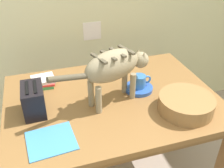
{
  "coord_description": "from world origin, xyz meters",
  "views": [
    {
      "loc": [
        -0.44,
        -0.3,
        1.69
      ],
      "look_at": [
        -0.04,
        0.98,
        0.84
      ],
      "focal_mm": 41.26,
      "sensor_mm": 36.0,
      "label": 1
    }
  ],
  "objects_px": {
    "book_stack": "(43,82)",
    "wicker_basket": "(186,104)",
    "toaster": "(34,100)",
    "saucer_bowl": "(139,88)",
    "cat": "(114,67)",
    "coffee_mug": "(140,81)",
    "magazine": "(51,141)",
    "dining_table": "(112,108)"
  },
  "relations": [
    {
      "from": "dining_table",
      "to": "toaster",
      "type": "bearing_deg",
      "value": -179.0
    },
    {
      "from": "dining_table",
      "to": "cat",
      "type": "bearing_deg",
      "value": -83.84
    },
    {
      "from": "coffee_mug",
      "to": "book_stack",
      "type": "xyz_separation_m",
      "value": [
        -0.61,
        0.25,
        -0.04
      ]
    },
    {
      "from": "coffee_mug",
      "to": "saucer_bowl",
      "type": "bearing_deg",
      "value": 180.0
    },
    {
      "from": "dining_table",
      "to": "saucer_bowl",
      "type": "bearing_deg",
      "value": 8.57
    },
    {
      "from": "cat",
      "to": "coffee_mug",
      "type": "relative_size",
      "value": 5.05
    },
    {
      "from": "wicker_basket",
      "to": "coffee_mug",
      "type": "bearing_deg",
      "value": 121.86
    },
    {
      "from": "saucer_bowl",
      "to": "cat",
      "type": "bearing_deg",
      "value": -161.13
    },
    {
      "from": "magazine",
      "to": "wicker_basket",
      "type": "relative_size",
      "value": 0.74
    },
    {
      "from": "dining_table",
      "to": "cat",
      "type": "relative_size",
      "value": 2.09
    },
    {
      "from": "wicker_basket",
      "to": "toaster",
      "type": "bearing_deg",
      "value": 163.79
    },
    {
      "from": "dining_table",
      "to": "cat",
      "type": "xyz_separation_m",
      "value": [
        0.0,
        -0.04,
        0.32
      ]
    },
    {
      "from": "coffee_mug",
      "to": "wicker_basket",
      "type": "xyz_separation_m",
      "value": [
        0.18,
        -0.28,
        -0.02
      ]
    },
    {
      "from": "wicker_basket",
      "to": "cat",
      "type": "bearing_deg",
      "value": 149.47
    },
    {
      "from": "cat",
      "to": "magazine",
      "type": "bearing_deg",
      "value": -78.57
    },
    {
      "from": "saucer_bowl",
      "to": "book_stack",
      "type": "relative_size",
      "value": 1.07
    },
    {
      "from": "saucer_bowl",
      "to": "wicker_basket",
      "type": "height_order",
      "value": "wicker_basket"
    },
    {
      "from": "dining_table",
      "to": "cat",
      "type": "distance_m",
      "value": 0.33
    },
    {
      "from": "magazine",
      "to": "book_stack",
      "type": "xyz_separation_m",
      "value": [
        0.0,
        0.56,
        0.03
      ]
    },
    {
      "from": "cat",
      "to": "magazine",
      "type": "xyz_separation_m",
      "value": [
        -0.42,
        -0.24,
        -0.23
      ]
    },
    {
      "from": "cat",
      "to": "saucer_bowl",
      "type": "distance_m",
      "value": 0.3
    },
    {
      "from": "wicker_basket",
      "to": "toaster",
      "type": "relative_size",
      "value": 1.62
    },
    {
      "from": "saucer_bowl",
      "to": "toaster",
      "type": "bearing_deg",
      "value": -176.78
    },
    {
      "from": "magazine",
      "to": "toaster",
      "type": "relative_size",
      "value": 1.2
    },
    {
      "from": "saucer_bowl",
      "to": "magazine",
      "type": "distance_m",
      "value": 0.68
    },
    {
      "from": "saucer_bowl",
      "to": "wicker_basket",
      "type": "distance_m",
      "value": 0.34
    },
    {
      "from": "magazine",
      "to": "dining_table",
      "type": "bearing_deg",
      "value": 29.28
    },
    {
      "from": "book_stack",
      "to": "wicker_basket",
      "type": "height_order",
      "value": "wicker_basket"
    },
    {
      "from": "coffee_mug",
      "to": "toaster",
      "type": "bearing_deg",
      "value": -176.8
    },
    {
      "from": "book_stack",
      "to": "toaster",
      "type": "distance_m",
      "value": 0.3
    },
    {
      "from": "dining_table",
      "to": "wicker_basket",
      "type": "distance_m",
      "value": 0.47
    },
    {
      "from": "cat",
      "to": "toaster",
      "type": "bearing_deg",
      "value": -112.2
    },
    {
      "from": "magazine",
      "to": "coffee_mug",
      "type": "bearing_deg",
      "value": 21.97
    },
    {
      "from": "book_stack",
      "to": "wicker_basket",
      "type": "xyz_separation_m",
      "value": [
        0.78,
        -0.53,
        0.02
      ]
    },
    {
      "from": "saucer_bowl",
      "to": "toaster",
      "type": "xyz_separation_m",
      "value": [
        -0.67,
        -0.04,
        0.07
      ]
    },
    {
      "from": "magazine",
      "to": "toaster",
      "type": "xyz_separation_m",
      "value": [
        -0.06,
        0.27,
        0.08
      ]
    },
    {
      "from": "wicker_basket",
      "to": "book_stack",
      "type": "bearing_deg",
      "value": 145.83
    },
    {
      "from": "coffee_mug",
      "to": "book_stack",
      "type": "distance_m",
      "value": 0.66
    },
    {
      "from": "cat",
      "to": "wicker_basket",
      "type": "bearing_deg",
      "value": 40.6
    },
    {
      "from": "wicker_basket",
      "to": "toaster",
      "type": "distance_m",
      "value": 0.88
    },
    {
      "from": "book_stack",
      "to": "magazine",
      "type": "bearing_deg",
      "value": -90.3
    },
    {
      "from": "saucer_bowl",
      "to": "toaster",
      "type": "distance_m",
      "value": 0.67
    }
  ]
}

